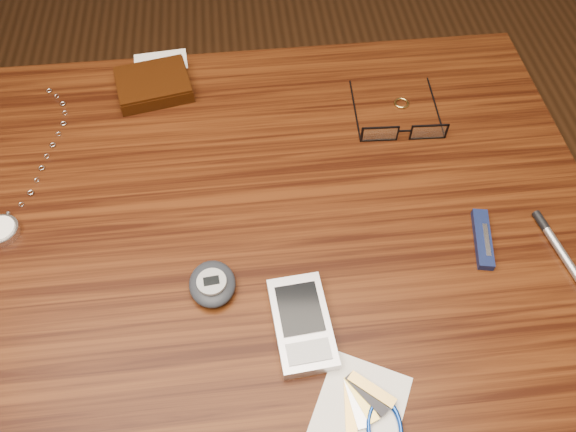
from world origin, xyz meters
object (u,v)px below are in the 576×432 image
eyeglasses (403,130)px  pda_phone (302,323)px  pocket_watch (4,225)px  desk (226,269)px  pocket_knife (483,239)px  wallet_and_card (154,84)px  pedometer (212,284)px  silver_pen (557,246)px  notepad_keys (373,416)px

eyeglasses → pda_phone: (-0.18, -0.28, -0.00)m
pocket_watch → desk: bearing=-6.5°
pda_phone → pocket_knife: bearing=20.7°
pda_phone → pocket_knife: size_ratio=1.38×
wallet_and_card → pocket_watch: bearing=-127.2°
pedometer → silver_pen: bearing=1.5°
pocket_watch → notepad_keys: (0.42, -0.28, -0.00)m
desk → wallet_and_card: wallet_and_card is taller
eyeglasses → pocket_knife: eyeglasses is taller
eyeglasses → desk: bearing=-153.3°
pocket_watch → eyeglasses: bearing=10.9°
pedometer → silver_pen: size_ratio=0.55×
pedometer → notepad_keys: 0.23m
pocket_watch → pda_phone: pda_phone is taller
wallet_and_card → pocket_knife: wallet_and_card is taller
pocket_watch → pda_phone: 0.40m
eyeglasses → pedometer: size_ratio=1.97×
eyeglasses → silver_pen: size_ratio=1.08×
desk → wallet_and_card: size_ratio=6.71×
pedometer → silver_pen: 0.43m
eyeglasses → notepad_keys: bearing=-107.1°
eyeglasses → pda_phone: 0.33m
desk → notepad_keys: notepad_keys is taller
desk → pedometer: pedometer is taller
eyeglasses → pocket_watch: bearing=-169.1°
pocket_watch → pedometer: 0.29m
eyeglasses → wallet_and_card: bearing=159.2°
desk → pda_phone: size_ratio=8.30×
eyeglasses → pedometer: eyeglasses is taller
pedometer → notepad_keys: size_ratio=0.53×
desk → pedometer: (-0.01, -0.08, 0.11)m
desk → notepad_keys: bearing=-59.3°
pocket_knife → pedometer: bearing=-174.8°
silver_pen → eyeglasses: bearing=125.6°
notepad_keys → pedometer: bearing=133.4°
wallet_and_card → pocket_watch: 0.30m
eyeglasses → pda_phone: size_ratio=1.11×
pocket_watch → pocket_knife: bearing=-8.0°
pedometer → notepad_keys: bearing=-46.6°
pda_phone → silver_pen: bearing=12.2°
eyeglasses → pedometer: (-0.28, -0.22, -0.00)m
desk → pocket_watch: size_ratio=3.46×
desk → eyeglasses: (0.27, 0.14, 0.11)m
wallet_and_card → pocket_watch: (-0.18, -0.24, -0.01)m
pda_phone → notepad_keys: 0.12m
wallet_and_card → pedometer: bearing=-77.4°
pedometer → silver_pen: (0.43, 0.01, -0.01)m
eyeglasses → notepad_keys: 0.41m
pocket_knife → silver_pen: (0.09, -0.02, -0.00)m
pda_phone → notepad_keys: bearing=-61.0°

